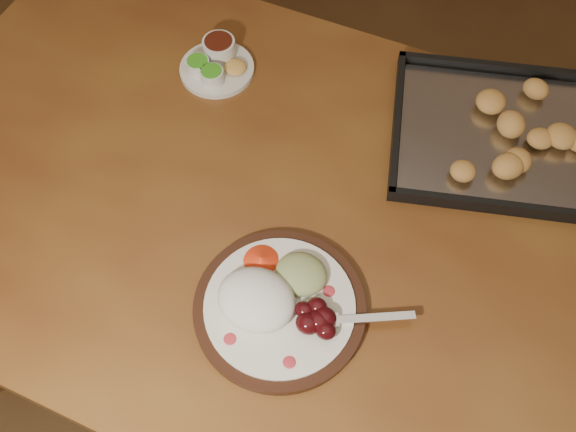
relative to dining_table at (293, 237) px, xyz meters
The scene contains 5 objects.
ground 0.67m from the dining_table, 54.14° to the right, with size 4.00×4.00×0.00m, color brown.
dining_table is the anchor object (origin of this frame).
dinner_plate 0.21m from the dining_table, 72.91° to the right, with size 0.33×0.27×0.06m.
condiment_saucer 0.37m from the dining_table, 139.98° to the left, with size 0.15×0.15×0.05m.
baking_tray 0.45m from the dining_table, 45.43° to the left, with size 0.52×0.45×0.05m.
Camera 1 is at (0.14, -0.38, 1.69)m, focal length 40.00 mm.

